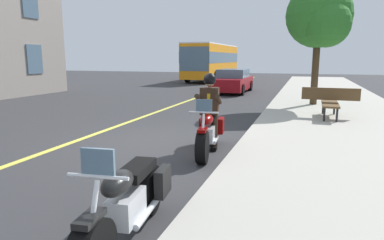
{
  "coord_description": "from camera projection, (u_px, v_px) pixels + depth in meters",
  "views": [
    {
      "loc": [
        7.4,
        3.41,
        2.06
      ],
      "look_at": [
        0.65,
        1.13,
        0.75
      ],
      "focal_mm": 31.51,
      "sensor_mm": 36.0,
      "label": 1
    }
  ],
  "objects": [
    {
      "name": "car_dark",
      "position": [
        233.0,
        81.0,
        20.42
      ],
      "size": [
        4.6,
        1.92,
        1.4
      ],
      "color": "maroon",
      "rests_on": "ground_plane"
    },
    {
      "name": "ground_plane",
      "position": [
        157.0,
        143.0,
        8.34
      ],
      "size": [
        80.0,
        80.0,
        0.0
      ],
      "primitive_type": "plane",
      "color": "#333335"
    },
    {
      "name": "rider_main",
      "position": [
        209.0,
        105.0,
        7.51
      ],
      "size": [
        0.68,
        0.61,
        1.74
      ],
      "color": "black",
      "rests_on": "ground_plane"
    },
    {
      "name": "lane_center_stripe",
      "position": [
        88.0,
        136.0,
        8.97
      ],
      "size": [
        60.0,
        0.16,
        0.01
      ],
      "primitive_type": "cube",
      "color": "#E5DB4C",
      "rests_on": "ground_plane"
    },
    {
      "name": "bench_sidewalk",
      "position": [
        330.0,
        100.0,
        10.98
      ],
      "size": [
        1.81,
        1.8,
        0.95
      ],
      "color": "brown",
      "rests_on": "sidewalk_curb"
    },
    {
      "name": "bus_near",
      "position": [
        212.0,
        60.0,
        31.48
      ],
      "size": [
        11.05,
        2.7,
        3.3
      ],
      "color": "orange",
      "rests_on": "ground_plane"
    },
    {
      "name": "sidewalk_curb",
      "position": [
        357.0,
        156.0,
        6.91
      ],
      "size": [
        60.0,
        5.0,
        0.15
      ],
      "primitive_type": "cube",
      "color": "#B2ADA0",
      "rests_on": "ground_plane"
    },
    {
      "name": "motorcycle_main",
      "position": [
        208.0,
        132.0,
        7.44
      ],
      "size": [
        2.22,
        0.79,
        1.26
      ],
      "color": "black",
      "rests_on": "ground_plane"
    },
    {
      "name": "street_tree_curbside",
      "position": [
        321.0,
        18.0,
        13.38
      ],
      "size": [
        2.8,
        2.6,
        4.91
      ],
      "color": "#42301E",
      "rests_on": "sidewalk_curb"
    },
    {
      "name": "motorcycle_parked",
      "position": [
        128.0,
        203.0,
        3.81
      ],
      "size": [
        2.22,
        0.76,
        1.26
      ],
      "color": "black",
      "rests_on": "ground_plane"
    }
  ]
}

